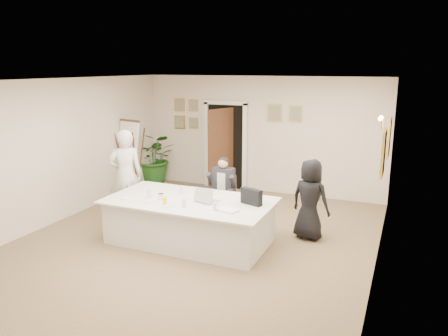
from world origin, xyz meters
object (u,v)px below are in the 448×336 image
seated_man (223,189)px  standing_man (126,175)px  oj_glass (165,201)px  flip_chart (133,161)px  steel_jug (161,197)px  potted_palm (156,157)px  standing_woman (310,199)px  conference_table (190,221)px  laptop (207,193)px  paper_stack (228,210)px  laptop_bag (251,197)px

seated_man → standing_man: standing_man is taller
oj_glass → standing_man: bearing=146.2°
flip_chart → steel_jug: 3.06m
flip_chart → standing_man: (0.84, -1.44, 0.09)m
seated_man → steel_jug: size_ratio=11.97×
potted_palm → standing_woman: bearing=-26.4°
flip_chart → oj_glass: size_ratio=13.71×
conference_table → flip_chart: size_ratio=1.61×
laptop → paper_stack: (0.53, -0.34, -0.12)m
laptop → laptop_bag: 0.77m
seated_man → laptop: (0.20, -1.14, 0.26)m
seated_man → oj_glass: size_ratio=10.13×
standing_man → laptop: 2.10m
potted_palm → oj_glass: 4.45m
paper_stack → laptop_bag: bearing=64.2°
standing_man → steel_jug: 1.49m
laptop_bag → conference_table: bearing=-151.8°
seated_man → potted_palm: bearing=145.2°
conference_table → standing_woman: bearing=27.8°
laptop → steel_jug: size_ratio=3.43×
paper_stack → steel_jug: steel_jug is taller
conference_table → flip_chart: (-2.56, 2.02, 0.43)m
potted_palm → laptop: bearing=-46.8°
laptop_bag → steel_jug: (-1.52, -0.37, -0.08)m
potted_palm → laptop: potted_palm is taller
standing_woman → potted_palm: size_ratio=1.09×
standing_man → laptop_bag: 2.82m
standing_man → standing_woman: 3.63m
conference_table → steel_jug: steel_jug is taller
flip_chart → paper_stack: size_ratio=5.70×
laptop_bag → seated_man: bearing=152.4°
standing_woman → paper_stack: (-1.04, -1.29, 0.07)m
laptop → oj_glass: 0.73m
paper_stack → potted_palm: bearing=135.0°
potted_palm → laptop_bag: size_ratio=3.46×
oj_glass → conference_table: bearing=60.7°
laptop → potted_palm: bearing=144.5°
potted_palm → laptop_bag: 4.90m
standing_woman → oj_glass: standing_woman is taller
seated_man → laptop: bearing=-78.3°
paper_stack → oj_glass: (-1.08, -0.13, 0.05)m
conference_table → laptop_bag: (1.07, 0.17, 0.52)m
seated_man → standing_man: (-1.83, -0.61, 0.26)m
laptop_bag → paper_stack: size_ratio=1.24×
laptop → paper_stack: size_ratio=1.21×
flip_chart → potted_palm: 1.28m
seated_man → potted_palm: 3.52m
seated_man → flip_chart: (-2.67, 0.83, 0.17)m
potted_palm → paper_stack: (3.56, -3.57, 0.12)m
flip_chart → standing_woman: 4.56m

